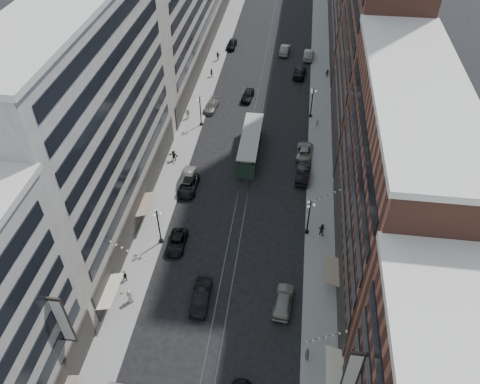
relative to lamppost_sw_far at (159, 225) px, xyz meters
The scene contains 36 objects.
ground 33.44m from the lamppost_sw_far, 73.96° to the left, with size 220.00×220.00×0.00m, color black.
sidewalk_west 42.15m from the lamppost_sw_far, 92.45° to the left, with size 4.00×180.00×0.15m, color gray.
sidewalk_east 46.70m from the lamppost_sw_far, 64.31° to the left, with size 4.00×180.00×0.15m, color gray.
rail_west 42.96m from the lamppost_sw_far, 78.56° to the left, with size 0.12×180.00×0.02m, color #2D2D33.
rail_east 43.26m from the lamppost_sw_far, 76.74° to the left, with size 0.12×180.00×0.02m, color #2D2D33.
building_west_mid 14.31m from the lamppost_sw_far, 147.34° to the left, with size 8.00×36.00×28.00m, color #ACA698.
building_east_mid 27.67m from the lamppost_sw_far, ahead, with size 8.00×30.00×24.00m, color brown.
building_east_tower 42.32m from the lamppost_sw_far, 46.90° to the left, with size 8.00×26.00×42.00m, color brown.
lamppost_sw_far is the anchor object (origin of this frame).
lamppost_sw_mid 27.00m from the lamppost_sw_far, 90.00° to the left, with size 1.03×1.14×5.52m.
lamppost_se_far 18.83m from the lamppost_sw_far, 12.26° to the left, with size 1.03×1.14×5.52m.
lamppost_se_mid 36.91m from the lamppost_sw_far, 60.10° to the left, with size 1.03×1.14×5.52m.
streetcar 22.09m from the lamppost_sw_far, 65.34° to the left, with size 2.84×12.85×3.55m.
car_2 3.26m from the lamppost_sw_far, ahead, with size 2.19×4.76×1.32m, color black.
car_4 17.83m from the lamppost_sw_far, 25.26° to the right, with size 2.07×5.13×1.75m, color gray.
car_5 10.88m from the lamppost_sw_far, 50.25° to the right, with size 1.85×5.29×1.74m, color black.
pedestrian_1 9.54m from the lamppost_sw_far, 96.83° to the right, with size 0.90×0.49×1.85m, color beige.
pedestrian_2 7.40m from the lamppost_sw_far, 111.90° to the right, with size 0.75×0.41×1.55m, color black.
pedestrian_4 23.36m from the lamppost_sw_far, 36.26° to the right, with size 1.09×0.49×1.85m, color gray.
car_7 10.86m from the lamppost_sw_far, 83.08° to the left, with size 2.50×5.42×1.51m, color black.
car_8 32.42m from the lamppost_sw_far, 88.58° to the left, with size 1.97×4.85×1.41m, color #66665B.
car_9 57.95m from the lamppost_sw_far, 89.19° to the left, with size 1.89×4.69×1.60m, color black.
car_10 23.35m from the lamppost_sw_far, 40.80° to the left, with size 1.87×5.38×1.77m, color black.
car_11 27.54m from the lamppost_sw_far, 50.10° to the left, with size 2.42×5.25×1.46m, color gray.
car_12 49.51m from the lamppost_sw_far, 71.12° to the left, with size 2.29×5.63×1.63m, color black.
car_13 37.36m from the lamppost_sw_far, 79.45° to the left, with size 1.86×4.63×1.58m, color black.
car_14 57.94m from the lamppost_sw_far, 77.54° to the left, with size 1.84×5.28×1.74m, color slate.
pedestrian_5 17.11m from the lamppost_sw_far, 97.84° to the left, with size 1.62×0.47×1.75m, color black.
pedestrian_6 29.04m from the lamppost_sw_far, 95.26° to the left, with size 1.05×0.48×1.79m, color beige.
pedestrian_7 20.72m from the lamppost_sw_far, 10.90° to the left, with size 0.89×0.49×1.83m, color black.
pedestrian_8 35.10m from the lamppost_sw_far, 56.20° to the left, with size 0.58×0.38×1.60m, color #B9B399.
pedestrian_9 51.48m from the lamppost_sw_far, 65.38° to the left, with size 1.00×0.41×1.55m, color black.
car_extra_0 12.44m from the lamppost_sw_far, 86.25° to the left, with size 1.69×4.83×1.59m, color #69655D.
car_extra_1 57.52m from the lamppost_sw_far, 72.17° to the left, with size 1.86×5.34×1.76m, color slate.
pedestrian_extra_0 44.22m from the lamppost_sw_far, 91.58° to the left, with size 0.62×0.41×1.70m, color black.
pedestrian_extra_1 51.44m from the lamppost_sw_far, 91.31° to the left, with size 1.08×0.49×1.85m, color black.
Camera 1 is at (5.96, -10.73, 44.67)m, focal length 35.00 mm.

